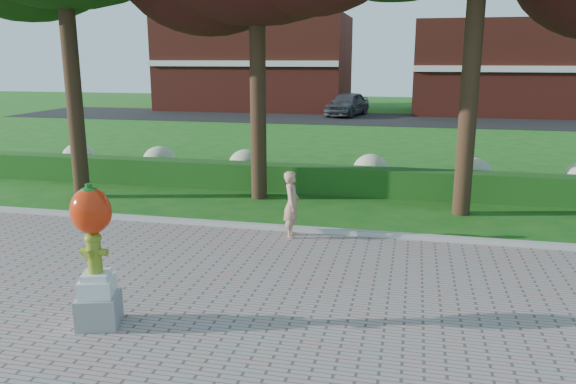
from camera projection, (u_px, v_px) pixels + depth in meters
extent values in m
plane|color=#165715|center=(277.00, 284.00, 9.92)|extent=(100.00, 100.00, 0.00)
cube|color=#ADADA5|center=(309.00, 230.00, 12.75)|extent=(40.00, 0.18, 0.15)
cube|color=#143F12|center=(334.00, 180.00, 16.47)|extent=(24.00, 0.70, 0.80)
ellipsoid|color=beige|center=(79.00, 158.00, 19.30)|extent=(1.10, 1.10, 0.99)
ellipsoid|color=beige|center=(159.00, 161.00, 18.66)|extent=(1.10, 1.10, 0.99)
ellipsoid|color=beige|center=(246.00, 165.00, 18.02)|extent=(1.10, 1.10, 0.99)
ellipsoid|color=beige|center=(371.00, 170.00, 17.17)|extent=(1.10, 1.10, 0.99)
ellipsoid|color=beige|center=(473.00, 174.00, 16.53)|extent=(1.10, 1.10, 0.99)
cube|color=black|center=(379.00, 119.00, 36.49)|extent=(50.00, 8.00, 0.02)
cube|color=maroon|center=(256.00, 63.00, 43.50)|extent=(14.00, 8.00, 7.00)
cube|color=maroon|center=(500.00, 68.00, 39.73)|extent=(12.00, 8.00, 6.40)
cylinder|color=black|center=(72.00, 78.00, 15.37)|extent=(0.44, 0.44, 6.72)
cylinder|color=black|center=(258.00, 88.00, 15.32)|extent=(0.44, 0.44, 6.16)
cylinder|color=black|center=(471.00, 69.00, 13.55)|extent=(0.44, 0.44, 7.28)
cube|color=gray|center=(99.00, 310.00, 8.29)|extent=(0.73, 0.73, 0.47)
cube|color=silver|center=(97.00, 287.00, 8.20)|extent=(0.59, 0.59, 0.26)
cube|color=silver|center=(96.00, 275.00, 8.16)|extent=(0.47, 0.47, 0.09)
cylinder|color=olive|center=(94.00, 255.00, 8.09)|extent=(0.21, 0.21, 0.52)
ellipsoid|color=olive|center=(93.00, 238.00, 8.03)|extent=(0.24, 0.24, 0.17)
cylinder|color=olive|center=(85.00, 251.00, 8.11)|extent=(0.11, 0.10, 0.10)
cylinder|color=olive|center=(103.00, 252.00, 8.05)|extent=(0.11, 0.10, 0.10)
cylinder|color=olive|center=(89.00, 255.00, 7.94)|extent=(0.11, 0.11, 0.11)
cylinder|color=olive|center=(92.00, 233.00, 8.01)|extent=(0.07, 0.07, 0.05)
ellipsoid|color=red|center=(91.00, 211.00, 7.94)|extent=(0.59, 0.53, 0.68)
ellipsoid|color=red|center=(80.00, 211.00, 7.98)|extent=(0.29, 0.29, 0.43)
ellipsoid|color=red|center=(101.00, 213.00, 7.90)|extent=(0.29, 0.29, 0.43)
cylinder|color=#155E17|center=(89.00, 188.00, 7.86)|extent=(0.09, 0.09, 0.11)
ellipsoid|color=#155E17|center=(89.00, 190.00, 7.86)|extent=(0.22, 0.22, 0.07)
imported|color=tan|center=(292.00, 204.00, 12.27)|extent=(0.42, 0.58, 1.48)
imported|color=#404248|center=(347.00, 104.00, 38.31)|extent=(2.96, 5.08, 1.62)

